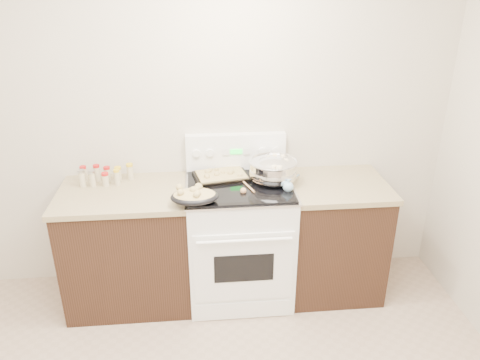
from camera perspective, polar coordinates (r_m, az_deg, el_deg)
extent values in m
cube|color=beige|center=(3.54, -6.32, 7.66)|extent=(4.00, 0.05, 2.70)
cube|color=black|center=(3.65, -13.32, -8.15)|extent=(0.90, 0.64, 0.88)
cube|color=brown|center=(3.43, -14.06, -1.65)|extent=(0.93, 0.67, 0.04)
cube|color=black|center=(3.75, 11.18, -6.99)|extent=(0.70, 0.64, 0.88)
cube|color=brown|center=(3.53, 11.78, -0.61)|extent=(0.73, 0.67, 0.04)
cube|color=white|center=(3.60, -0.08, -7.52)|extent=(0.76, 0.66, 0.92)
cube|color=white|center=(3.32, 0.47, -10.65)|extent=(0.70, 0.01, 0.55)
cube|color=black|center=(3.32, 0.49, -10.72)|extent=(0.42, 0.01, 0.22)
cylinder|color=white|center=(3.15, 0.56, -7.42)|extent=(0.65, 0.02, 0.02)
cube|color=white|center=(3.55, 0.45, -15.58)|extent=(0.70, 0.01, 0.14)
cube|color=silver|center=(3.37, -0.08, -0.79)|extent=(0.78, 0.68, 0.01)
cube|color=black|center=(3.37, -0.08, -0.61)|extent=(0.74, 0.64, 0.01)
cube|color=white|center=(3.58, -0.52, 3.50)|extent=(0.76, 0.07, 0.28)
cylinder|color=white|center=(3.52, -5.33, 3.26)|extent=(0.06, 0.02, 0.06)
cylinder|color=white|center=(3.52, -3.70, 3.33)|extent=(0.06, 0.02, 0.06)
cylinder|color=white|center=(3.56, 2.76, 3.55)|extent=(0.06, 0.02, 0.06)
cylinder|color=white|center=(3.57, 4.35, 3.60)|extent=(0.06, 0.02, 0.06)
cube|color=#19E533|center=(3.54, -0.46, 3.47)|extent=(0.09, 0.00, 0.04)
cube|color=silver|center=(3.53, -1.76, 3.42)|extent=(0.05, 0.00, 0.05)
cube|color=silver|center=(3.54, 0.83, 3.50)|extent=(0.05, 0.00, 0.05)
ellipsoid|color=silver|center=(3.40, 4.05, 0.98)|extent=(0.46, 0.46, 0.21)
cylinder|color=silver|center=(3.43, 4.01, 0.00)|extent=(0.19, 0.19, 0.01)
torus|color=silver|center=(3.37, 4.09, 2.28)|extent=(0.36, 0.36, 0.02)
cylinder|color=silver|center=(3.39, 4.06, 1.33)|extent=(0.34, 0.34, 0.12)
cylinder|color=brown|center=(3.37, 4.08, 2.09)|extent=(0.31, 0.31, 0.00)
cube|color=#FFECBC|center=(3.28, 4.89, 1.49)|extent=(0.04, 0.04, 0.03)
cube|color=#FFECBC|center=(3.48, 4.19, 2.94)|extent=(0.03, 0.03, 0.02)
cube|color=#FFECBC|center=(3.35, 3.21, 2.03)|extent=(0.04, 0.04, 0.03)
cube|color=#FFECBC|center=(3.27, 4.75, 1.45)|extent=(0.04, 0.04, 0.03)
cube|color=#FFECBC|center=(3.37, 4.76, 2.16)|extent=(0.04, 0.04, 0.03)
cube|color=#FFECBC|center=(3.35, 3.73, 2.04)|extent=(0.04, 0.04, 0.03)
cube|color=#FFECBC|center=(3.44, 3.58, 2.68)|extent=(0.04, 0.04, 0.03)
cube|color=#FFECBC|center=(3.49, 4.29, 2.96)|extent=(0.04, 0.04, 0.03)
cube|color=#FFECBC|center=(3.36, 5.27, 2.09)|extent=(0.03, 0.03, 0.02)
cube|color=#FFECBC|center=(3.28, 4.21, 1.55)|extent=(0.05, 0.05, 0.03)
cube|color=#FFECBC|center=(3.36, 4.00, 2.10)|extent=(0.04, 0.04, 0.03)
cube|color=#FFECBC|center=(3.48, 5.26, 2.87)|extent=(0.04, 0.04, 0.02)
cube|color=#FFECBC|center=(3.38, 3.58, 2.28)|extent=(0.03, 0.03, 0.02)
cube|color=#FFECBC|center=(3.40, 5.59, 2.33)|extent=(0.04, 0.04, 0.03)
ellipsoid|color=black|center=(3.11, -5.57, -2.04)|extent=(0.32, 0.23, 0.08)
ellipsoid|color=tan|center=(3.10, -5.58, -1.85)|extent=(0.29, 0.20, 0.06)
sphere|color=tan|center=(3.13, -5.09, -0.91)|extent=(0.04, 0.04, 0.04)
sphere|color=tan|center=(3.10, -5.71, -1.23)|extent=(0.05, 0.05, 0.05)
sphere|color=tan|center=(3.04, -5.19, -1.63)|extent=(0.04, 0.04, 0.04)
sphere|color=tan|center=(3.03, -5.33, -1.80)|extent=(0.05, 0.05, 0.05)
sphere|color=tan|center=(3.14, -5.08, -0.84)|extent=(0.05, 0.05, 0.05)
sphere|color=tan|center=(3.07, -7.27, -1.51)|extent=(0.04, 0.04, 0.04)
sphere|color=tan|center=(3.14, -7.43, -0.89)|extent=(0.05, 0.05, 0.05)
sphere|color=tan|center=(3.10, -5.35, -1.16)|extent=(0.04, 0.04, 0.04)
cube|color=black|center=(3.47, -2.29, 0.45)|extent=(0.43, 0.34, 0.02)
cube|color=tan|center=(3.47, -2.29, 0.63)|extent=(0.39, 0.30, 0.02)
sphere|color=tan|center=(3.45, -2.85, 0.70)|extent=(0.04, 0.04, 0.04)
sphere|color=tan|center=(3.42, -4.05, 0.51)|extent=(0.04, 0.04, 0.04)
sphere|color=tan|center=(3.48, -1.03, 0.99)|extent=(0.04, 0.04, 0.04)
sphere|color=tan|center=(3.46, -1.20, 0.91)|extent=(0.04, 0.04, 0.04)
sphere|color=tan|center=(3.52, -3.68, 1.16)|extent=(0.04, 0.04, 0.04)
sphere|color=tan|center=(3.52, -2.88, 1.28)|extent=(0.03, 0.03, 0.03)
sphere|color=tan|center=(3.43, 0.00, 0.53)|extent=(0.04, 0.04, 0.04)
sphere|color=tan|center=(3.40, -4.01, 0.38)|extent=(0.04, 0.04, 0.04)
sphere|color=tan|center=(3.49, -3.98, 1.01)|extent=(0.05, 0.05, 0.05)
sphere|color=tan|center=(3.48, -2.10, 0.93)|extent=(0.03, 0.03, 0.03)
cylinder|color=tan|center=(3.34, 0.80, -0.57)|extent=(0.09, 0.25, 0.01)
sphere|color=tan|center=(3.24, 0.40, -1.31)|extent=(0.04, 0.04, 0.04)
sphere|color=#8CB4D1|center=(3.28, 5.89, -0.83)|extent=(0.07, 0.07, 0.07)
cylinder|color=#8CB4D1|center=(3.36, 6.54, 0.26)|extent=(0.14, 0.22, 0.07)
cylinder|color=#BFB28C|center=(3.65, -18.50, 0.61)|extent=(0.05, 0.05, 0.10)
cylinder|color=#B21414|center=(3.62, -18.62, 1.46)|extent=(0.05, 0.05, 0.02)
cylinder|color=#BFB28C|center=(3.62, -17.02, 0.72)|extent=(0.04, 0.04, 0.11)
cylinder|color=#B21414|center=(3.60, -17.14, 1.63)|extent=(0.05, 0.05, 0.02)
cylinder|color=#BFB28C|center=(3.60, -15.86, 0.59)|extent=(0.05, 0.05, 0.09)
cylinder|color=#B21414|center=(3.57, -15.96, 1.42)|extent=(0.05, 0.05, 0.02)
cylinder|color=#BFB28C|center=(3.59, -14.61, 0.65)|extent=(0.05, 0.05, 0.09)
cylinder|color=gold|center=(3.57, -14.69, 1.43)|extent=(0.05, 0.05, 0.02)
cylinder|color=#BFB28C|center=(3.58, -13.24, 0.88)|extent=(0.05, 0.05, 0.11)
cylinder|color=gold|center=(3.55, -13.33, 1.80)|extent=(0.05, 0.05, 0.02)
cylinder|color=#BFB28C|center=(3.55, -18.68, 0.08)|extent=(0.05, 0.05, 0.11)
cylinder|color=#B2B2B7|center=(3.53, -18.82, 1.03)|extent=(0.05, 0.05, 0.02)
cylinder|color=#BFB28C|center=(3.53, -17.53, 0.01)|extent=(0.04, 0.04, 0.11)
cylinder|color=#B2B2B7|center=(3.50, -17.65, 0.94)|extent=(0.04, 0.04, 0.02)
cylinder|color=#BFB28C|center=(3.52, -16.06, -0.06)|extent=(0.05, 0.05, 0.09)
cylinder|color=#B21414|center=(3.50, -16.16, 0.71)|extent=(0.05, 0.05, 0.02)
cylinder|color=#BFB28C|center=(3.51, -14.75, 0.21)|extent=(0.04, 0.04, 0.10)
cylinder|color=gold|center=(3.49, -14.86, 1.11)|extent=(0.04, 0.04, 0.02)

